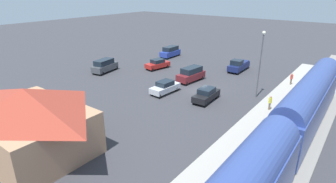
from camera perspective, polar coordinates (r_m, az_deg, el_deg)
name	(u,v)px	position (r m, az deg, el deg)	size (l,w,h in m)	color
ground_plane	(200,90)	(38.43, 6.86, 0.29)	(200.00, 200.00, 0.00)	#38383D
railway_track	(309,116)	(34.21, 27.54, -4.57)	(4.80, 70.00, 0.30)	gray
platform	(272,107)	(34.87, 21.17, -2.98)	(3.20, 46.00, 0.30)	#A8A399
passenger_train	(280,141)	(21.99, 22.53, -9.64)	(2.93, 40.77, 4.98)	#33478C
station_building	(28,120)	(25.91, -27.35, -5.27)	(11.32, 8.29, 5.84)	tan
pedestrian_on_platform	(270,102)	(33.15, 20.72, -2.03)	(0.36, 0.36, 1.71)	brown
pedestrian_waiting_far	(291,78)	(43.10, 24.60, 2.59)	(0.36, 0.36, 1.71)	brown
suv_blue	(170,52)	(56.77, 0.49, 8.42)	(2.02, 4.92, 2.22)	#283D9E
sedan_silver	(165,87)	(36.78, -0.63, 0.95)	(2.12, 4.61, 1.74)	silver
suv_maroon	(191,74)	(41.69, 4.89, 3.70)	(2.46, 5.08, 2.22)	maroon
sedan_black	(206,94)	(34.54, 8.08, -0.63)	(2.05, 4.58, 1.74)	black
suv_charcoal	(105,66)	(47.46, -13.23, 5.35)	(2.79, 5.17, 2.22)	#47494F
sedan_red	(158,64)	(48.29, -2.21, 5.83)	(2.65, 4.77, 1.74)	red
pickup_navy	(239,65)	(48.41, 14.66, 5.38)	(2.04, 5.43, 2.14)	navy
light_pole_near_platform	(261,57)	(35.98, 18.99, 6.80)	(0.44, 0.44, 8.64)	#515156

